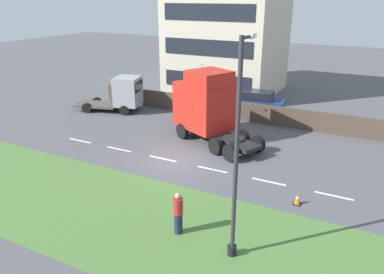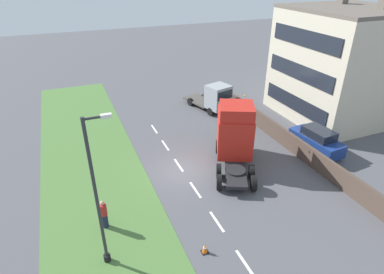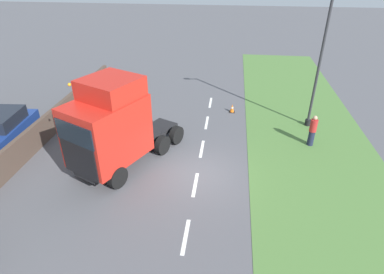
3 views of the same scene
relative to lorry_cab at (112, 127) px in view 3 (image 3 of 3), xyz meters
name	(u,v)px [view 3 (image 3 of 3)]	position (x,y,z in m)	size (l,w,h in m)	color
ground_plane	(197,173)	(-4.06, -0.01, -2.32)	(120.00, 120.00, 0.00)	#515156
grass_verge	(324,183)	(-10.06, -0.01, -2.31)	(7.00, 44.00, 0.01)	#4C7538
lane_markings	(199,165)	(-4.06, -0.71, -2.31)	(0.16, 17.80, 0.00)	white
boundary_wall	(23,149)	(4.94, -0.01, -1.60)	(0.25, 24.00, 1.44)	#4C3D33
lorry_cab	(112,127)	(0.00, 0.00, 0.00)	(4.93, 6.65, 4.77)	black
parked_car	(6,131)	(6.66, -1.29, -1.35)	(2.15, 4.49, 1.98)	navy
lamp_post	(317,69)	(-10.31, -5.92, 1.34)	(1.29, 0.34, 7.93)	black
pedestrian	(312,131)	(-10.07, -3.48, -1.42)	(0.39, 0.39, 1.82)	#1E233D
traffic_cone_lead	(232,108)	(-5.64, -7.29, -2.03)	(0.36, 0.36, 0.58)	black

